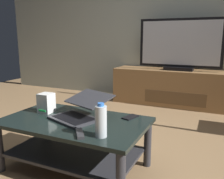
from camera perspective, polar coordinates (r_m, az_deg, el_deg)
ground_plane at (r=2.11m, az=-2.80°, el=-16.97°), size 7.68×7.68×0.00m
back_wall at (r=4.16m, az=13.28°, el=16.95°), size 6.40×0.12×2.80m
coffee_table at (r=1.96m, az=-8.70°, el=-10.47°), size 1.11×0.65×0.40m
media_cabinet at (r=3.85m, az=15.06°, el=0.38°), size 1.96×0.48×0.54m
television at (r=3.76m, az=15.54°, el=9.84°), size 1.20×0.20×0.75m
laptop at (r=1.93m, az=-7.44°, el=-4.83°), size 0.47×0.51×0.18m
router_box at (r=2.13m, az=-15.07°, el=-3.04°), size 0.11×0.12×0.16m
water_bottle_near at (r=1.56m, az=-2.59°, el=-7.35°), size 0.08×0.08×0.22m
cell_phone at (r=1.95m, az=4.32°, el=-6.42°), size 0.11×0.15×0.01m
tv_remote at (r=1.63m, az=-7.52°, el=-10.14°), size 0.13×0.15×0.02m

